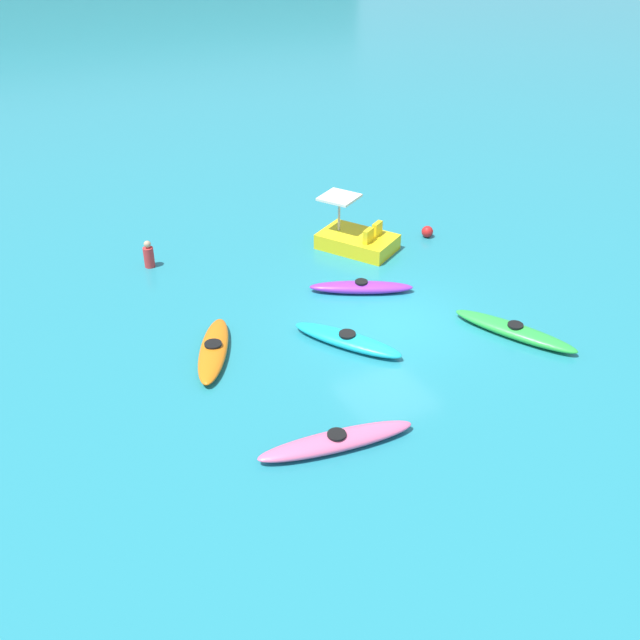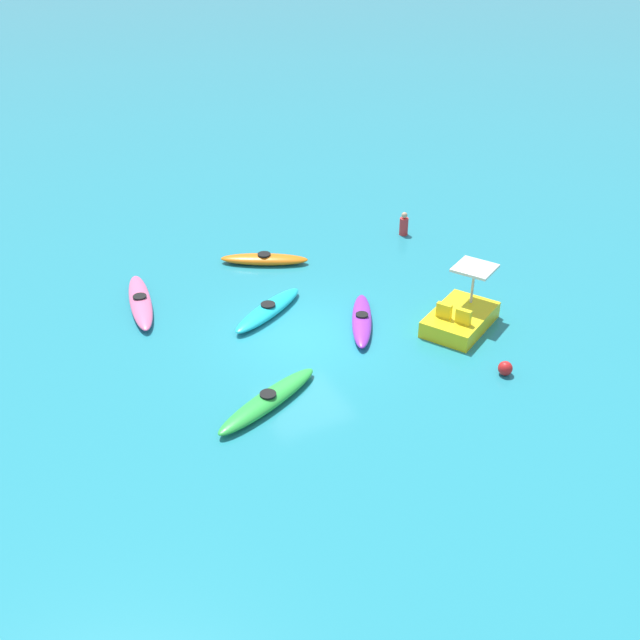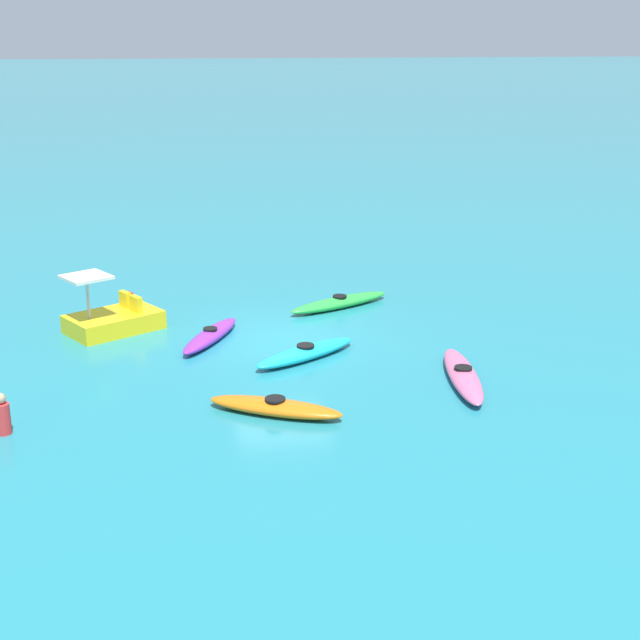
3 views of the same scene
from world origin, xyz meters
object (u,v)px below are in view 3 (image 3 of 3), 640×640
object	(u,v)px
kayak_green	(340,302)
kayak_purple	(210,335)
person_near_shore	(2,416)
kayak_orange	(275,407)
buoy_red	(129,298)
kayak_pink	(463,375)
pedal_boat_yellow	(113,319)
kayak_cyan	(306,353)

from	to	relation	value
kayak_green	kayak_purple	size ratio (longest dim) A/B	1.16
person_near_shore	kayak_orange	bearing A→B (deg)	-90.85
buoy_red	kayak_pink	bearing A→B (deg)	-135.70
kayak_pink	pedal_boat_yellow	size ratio (longest dim) A/B	1.27
buoy_red	pedal_boat_yellow	bearing A→B (deg)	171.58
kayak_pink	kayak_purple	xyz separation A→B (m)	(4.00, 5.56, 0.00)
kayak_purple	buoy_red	bearing A→B (deg)	28.93
kayak_cyan	kayak_purple	world-z (taller)	same
pedal_boat_yellow	buoy_red	xyz separation A→B (m)	(2.53, -0.38, -0.14)
kayak_orange	person_near_shore	bearing A→B (deg)	89.15
kayak_green	kayak_orange	bearing A→B (deg)	157.94
kayak_green	kayak_orange	distance (m)	7.94
kayak_cyan	person_near_shore	xyz separation A→B (m)	(-3.15, 6.77, 0.22)
kayak_orange	kayak_purple	distance (m)	5.12
kayak_purple	pedal_boat_yellow	bearing A→B (deg)	61.54
pedal_boat_yellow	person_near_shore	distance (m)	6.62
kayak_green	buoy_red	xyz separation A→B (m)	(1.57, 6.15, 0.03)
kayak_orange	person_near_shore	xyz separation A→B (m)	(0.08, 5.54, 0.22)
kayak_orange	person_near_shore	distance (m)	5.55
kayak_purple	person_near_shore	world-z (taller)	person_near_shore
kayak_cyan	kayak_green	bearing A→B (deg)	-23.04
kayak_pink	kayak_orange	xyz separation A→B (m)	(-1.02, 4.55, 0.00)
kayak_pink	kayak_purple	world-z (taller)	same
kayak_cyan	pedal_boat_yellow	xyz separation A→B (m)	(3.16, 4.77, 0.17)
kayak_orange	kayak_purple	xyz separation A→B (m)	(5.02, 1.00, -0.00)
kayak_purple	kayak_orange	bearing A→B (deg)	-168.68
pedal_boat_yellow	buoy_red	bearing A→B (deg)	-8.42
buoy_red	person_near_shore	world-z (taller)	person_near_shore
kayak_cyan	person_near_shore	distance (m)	7.47
kayak_green	pedal_boat_yellow	xyz separation A→B (m)	(-0.97, 6.52, 0.17)
pedal_boat_yellow	buoy_red	size ratio (longest dim) A/B	7.28
pedal_boat_yellow	person_near_shore	world-z (taller)	pedal_boat_yellow
kayak_cyan	kayak_purple	bearing A→B (deg)	51.33
kayak_pink	buoy_red	bearing A→B (deg)	44.30
kayak_cyan	kayak_orange	distance (m)	3.46
kayak_green	buoy_red	size ratio (longest dim) A/B	8.77
pedal_boat_yellow	kayak_green	bearing A→B (deg)	-81.56
kayak_pink	kayak_green	xyz separation A→B (m)	(6.34, 1.57, 0.00)
kayak_cyan	pedal_boat_yellow	bearing A→B (deg)	56.46
person_near_shore	kayak_pink	bearing A→B (deg)	-84.70
kayak_cyan	kayak_green	distance (m)	4.49
kayak_cyan	pedal_boat_yellow	size ratio (longest dim) A/B	1.07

